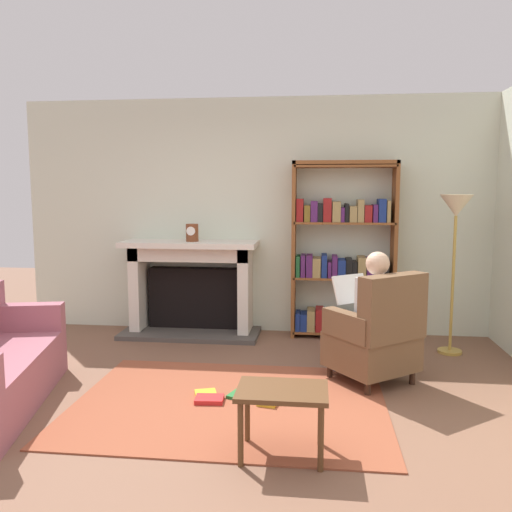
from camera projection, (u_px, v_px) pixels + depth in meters
ground at (223, 421)px, 3.79m from camera, size 14.00×14.00×0.00m
back_wall at (261, 216)px, 6.14m from camera, size 5.60×0.10×2.70m
area_rug at (230, 403)px, 4.08m from camera, size 2.40×1.80×0.01m
fireplace at (192, 284)px, 6.07m from camera, size 1.56×0.64×1.08m
mantel_clock at (192, 233)px, 5.89m from camera, size 0.14×0.14×0.20m
bookshelf at (342, 255)px, 5.87m from camera, size 1.14×0.32×1.97m
armchair_reading at (377, 335)px, 4.47m from camera, size 0.89×0.88×0.97m
seated_reader at (368, 310)px, 4.55m from camera, size 0.57×0.59×1.14m
side_table at (282, 399)px, 3.24m from camera, size 0.56×0.39×0.44m
scattered_books at (229, 397)px, 4.14m from camera, size 0.71×0.37×0.04m
floor_lamp at (456, 220)px, 5.21m from camera, size 0.32×0.32×1.61m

